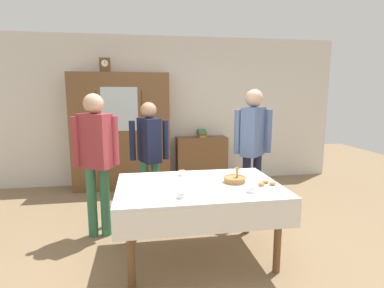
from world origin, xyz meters
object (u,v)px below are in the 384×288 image
bookshelf_low (201,160)px  person_near_right_end (253,140)px  person_by_cabinet (96,151)px  tea_cup_far_right (181,196)px  mantel_clock (105,65)px  wall_cabinet (121,132)px  dining_table (199,195)px  tea_cup_center (182,174)px  spoon_mid_right (138,198)px  pastry_plate (266,185)px  tea_cup_far_left (251,190)px  book_stack (202,133)px  spoon_near_right (214,177)px  spoon_front_edge (163,200)px  person_behind_table_left (149,149)px  bread_basket (235,179)px

bookshelf_low → person_near_right_end: (0.35, -1.70, 0.63)m
person_by_cabinet → bookshelf_low: bearing=50.1°
tea_cup_far_right → mantel_clock: bearing=106.9°
wall_cabinet → person_by_cabinet: size_ratio=1.20×
dining_table → tea_cup_center: tea_cup_center is taller
wall_cabinet → spoon_mid_right: 2.89m
tea_cup_far_right → pastry_plate: bearing=13.7°
dining_table → tea_cup_far_left: 0.55m
book_stack → person_by_cabinet: person_by_cabinet is taller
pastry_plate → spoon_near_right: 0.59m
dining_table → spoon_near_right: size_ratio=13.78×
spoon_front_edge → person_behind_table_left: bearing=92.5°
bookshelf_low → bread_basket: size_ratio=3.91×
spoon_mid_right → spoon_front_edge: size_ratio=1.00×
dining_table → spoon_near_right: bearing=50.1°
tea_cup_far_left → person_behind_table_left: size_ratio=0.08×
person_near_right_end → bookshelf_low: bearing=101.8°
wall_cabinet → tea_cup_far_right: 3.03m
spoon_near_right → spoon_front_edge: bearing=-133.5°
tea_cup_far_right → bookshelf_low: bearing=75.3°
tea_cup_far_right → person_by_cabinet: (-0.85, 1.04, 0.23)m
person_near_right_end → tea_cup_far_right: bearing=-131.3°
pastry_plate → person_behind_table_left: person_behind_table_left is taller
dining_table → spoon_mid_right: size_ratio=13.78×
person_by_cabinet → spoon_mid_right: bearing=-64.0°
wall_cabinet → person_behind_table_left: (0.44, -1.43, -0.06)m
person_behind_table_left → dining_table: bearing=-68.6°
book_stack → spoon_mid_right: book_stack is taller
dining_table → tea_cup_far_right: 0.44m
book_stack → person_near_right_end: bearing=-78.2°
tea_cup_far_right → spoon_front_edge: 0.16m
book_stack → person_behind_table_left: person_behind_table_left is taller
tea_cup_far_left → pastry_plate: 0.29m
person_by_cabinet → tea_cup_far_right: bearing=-50.7°
wall_cabinet → tea_cup_far_left: bearing=-65.4°
mantel_clock → pastry_plate: mantel_clock is taller
mantel_clock → spoon_mid_right: mantel_clock is taller
tea_cup_far_right → spoon_front_edge: tea_cup_far_right is taller
person_by_cabinet → mantel_clock: bearing=91.4°
bookshelf_low → tea_cup_far_left: bearing=-92.5°
dining_table → wall_cabinet: wall_cabinet is taller
spoon_near_right → person_behind_table_left: size_ratio=0.08×
mantel_clock → spoon_mid_right: 3.22m
book_stack → person_behind_table_left: 1.79m
person_behind_table_left → wall_cabinet: bearing=107.3°
bookshelf_low → spoon_front_edge: bookshelf_low is taller
bookshelf_low → mantel_clock: bearing=-178.3°
book_stack → tea_cup_center: (-0.68, -2.27, -0.14)m
bookshelf_low → spoon_front_edge: size_ratio=7.89×
tea_cup_far_right → spoon_near_right: 0.76m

